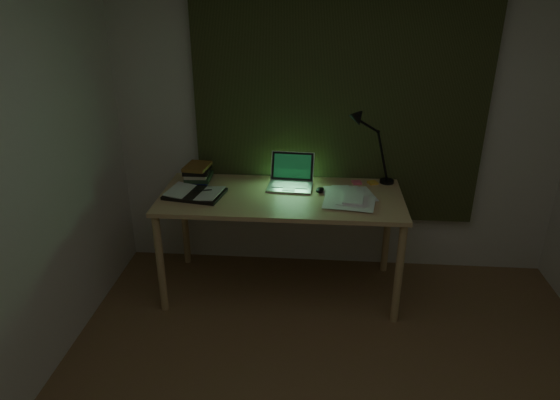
# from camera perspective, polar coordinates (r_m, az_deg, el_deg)

# --- Properties ---
(wall_back) EXTENTS (3.50, 0.00, 2.50)m
(wall_back) POSITION_cam_1_polar(r_m,az_deg,el_deg) (3.93, 6.63, 9.04)
(wall_back) COLOR silver
(wall_back) RESTS_ON ground
(curtain) EXTENTS (2.20, 0.06, 2.00)m
(curtain) POSITION_cam_1_polar(r_m,az_deg,el_deg) (3.84, 6.78, 11.76)
(curtain) COLOR #2C3018
(curtain) RESTS_ON wall_back
(desk) EXTENTS (1.77, 0.77, 0.81)m
(desk) POSITION_cam_1_polar(r_m,az_deg,el_deg) (3.82, 0.15, -5.00)
(desk) COLOR tan
(desk) RESTS_ON floor
(laptop) EXTENTS (0.35, 0.39, 0.24)m
(laptop) POSITION_cam_1_polar(r_m,az_deg,el_deg) (3.72, 1.15, 3.07)
(laptop) COLOR silver
(laptop) RESTS_ON desk
(open_textbook) EXTENTS (0.45, 0.36, 0.03)m
(open_textbook) POSITION_cam_1_polar(r_m,az_deg,el_deg) (3.68, -9.70, 0.78)
(open_textbook) COLOR silver
(open_textbook) RESTS_ON desk
(book_stack) EXTENTS (0.19, 0.23, 0.15)m
(book_stack) POSITION_cam_1_polar(r_m,az_deg,el_deg) (3.90, -9.32, 3.07)
(book_stack) COLOR silver
(book_stack) RESTS_ON desk
(loose_papers) EXTENTS (0.40, 0.41, 0.02)m
(loose_papers) POSITION_cam_1_polar(r_m,az_deg,el_deg) (3.59, 7.60, 0.17)
(loose_papers) COLOR silver
(loose_papers) RESTS_ON desk
(mouse) EXTENTS (0.08, 0.10, 0.03)m
(mouse) POSITION_cam_1_polar(r_m,az_deg,el_deg) (3.69, 4.59, 1.14)
(mouse) COLOR black
(mouse) RESTS_ON desk
(sticky_yellow) EXTENTS (0.09, 0.09, 0.01)m
(sticky_yellow) POSITION_cam_1_polar(r_m,az_deg,el_deg) (3.91, 10.55, 1.96)
(sticky_yellow) COLOR gold
(sticky_yellow) RESTS_ON desk
(sticky_pink) EXTENTS (0.08, 0.08, 0.01)m
(sticky_pink) POSITION_cam_1_polar(r_m,az_deg,el_deg) (3.89, 8.76, 2.00)
(sticky_pink) COLOR #FF637D
(sticky_pink) RESTS_ON desk
(desk_lamp) EXTENTS (0.45, 0.38, 0.59)m
(desk_lamp) POSITION_cam_1_polar(r_m,az_deg,el_deg) (3.85, 12.46, 6.02)
(desk_lamp) COLOR black
(desk_lamp) RESTS_ON desk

